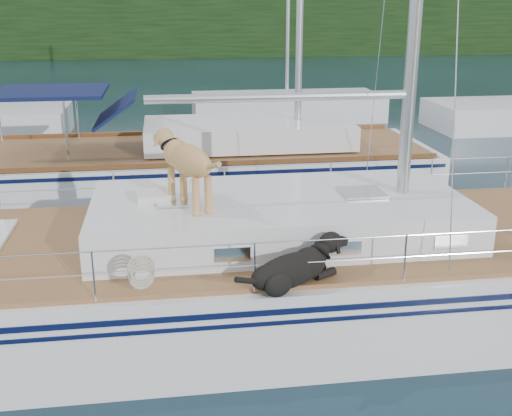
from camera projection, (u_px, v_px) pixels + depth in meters
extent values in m
plane|color=black|center=(224.00, 317.00, 9.43)|extent=(120.00, 120.00, 0.00)
cube|color=black|center=(169.00, 18.00, 50.83)|extent=(90.00, 3.00, 6.00)
cube|color=#595147|center=(170.00, 48.00, 52.71)|extent=(92.00, 1.00, 1.20)
cube|color=white|center=(224.00, 286.00, 9.27)|extent=(12.00, 3.80, 1.40)
cube|color=olive|center=(223.00, 239.00, 9.05)|extent=(11.52, 3.50, 0.06)
cube|color=white|center=(279.00, 216.00, 9.06)|extent=(5.20, 2.50, 0.55)
cylinder|color=silver|center=(280.00, 97.00, 8.54)|extent=(3.60, 0.12, 0.12)
cylinder|color=silver|center=(237.00, 244.00, 7.22)|extent=(10.56, 0.01, 0.01)
cylinder|color=silver|center=(212.00, 168.00, 10.51)|extent=(10.56, 0.01, 0.01)
cube|color=#1B43AC|center=(128.00, 209.00, 10.16)|extent=(0.78, 0.73, 0.05)
cube|color=silver|center=(155.00, 196.00, 8.80)|extent=(0.54, 0.47, 0.13)
torus|color=beige|center=(141.00, 268.00, 7.10)|extent=(0.42, 0.21, 0.41)
cube|color=white|center=(198.00, 176.00, 15.26)|extent=(11.00, 3.50, 1.30)
cube|color=olive|center=(197.00, 149.00, 15.06)|extent=(10.56, 3.29, 0.06)
cube|color=white|center=(248.00, 133.00, 15.11)|extent=(4.80, 2.30, 0.55)
cube|color=#111F47|center=(51.00, 92.00, 14.19)|extent=(2.40, 2.30, 0.08)
cube|color=white|center=(287.00, 109.00, 24.90)|extent=(7.20, 3.00, 1.10)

